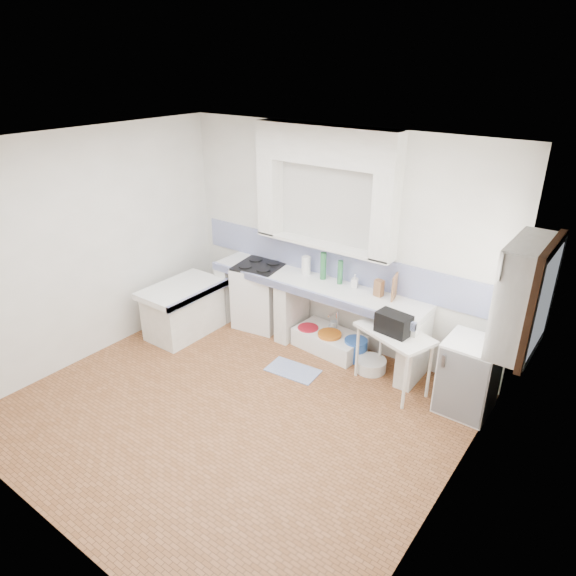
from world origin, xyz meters
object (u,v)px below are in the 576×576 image
Objects in this scene: sink at (329,342)px; side_table at (392,359)px; fridge at (468,376)px; stove at (260,296)px.

sink is 1.05× the size of side_table.
side_table is 0.84m from fridge.
sink is at bearing -9.53° from stove.
fridge is at bearing 25.74° from side_table.
sink is 1.08m from side_table.
stove is 1.20m from sink.
sink is at bearing -175.54° from side_table.
stove reaches higher than sink.
stove is at bearing -175.09° from sink.
stove reaches higher than side_table.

